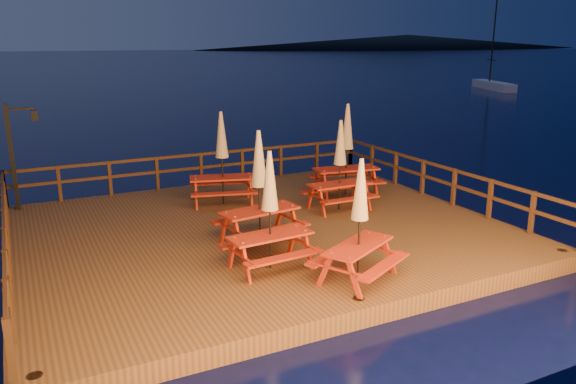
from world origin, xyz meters
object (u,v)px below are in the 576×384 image
Objects in this scene: picnic_table_2 at (222,157)px; picnic_table_0 at (347,148)px; sailboat at (493,86)px; picnic_table_1 at (270,209)px; lamp_post at (17,147)px.

picnic_table_0 is at bearing 4.55° from picnic_table_2.
picnic_table_0 is (-36.29, -29.07, 1.48)m from sailboat.
sailboat is 4.20× the size of picnic_table_0.
picnic_table_0 is 1.12× the size of picnic_table_1.
picnic_table_1 is at bearing -127.87° from picnic_table_0.
lamp_post is 1.18× the size of picnic_table_1.
picnic_table_1 is at bearing -57.45° from lamp_post.
sailboat is 4.37× the size of picnic_table_2.
lamp_post is at bearing 171.74° from picnic_table_0.
picnic_table_0 is 6.23m from picnic_table_1.
picnic_table_1 is (-40.84, -33.33, 1.32)m from sailboat.
lamp_post is 52.44m from sailboat.
picnic_table_2 is (0.77, 5.01, 0.10)m from picnic_table_1.
picnic_table_2 reaches higher than picnic_table_1.
sailboat is at bearing 30.06° from lamp_post.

